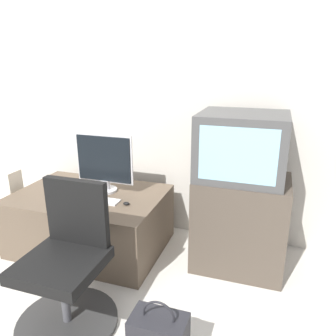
{
  "coord_description": "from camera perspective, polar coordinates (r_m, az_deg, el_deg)",
  "views": [
    {
      "loc": [
        1.15,
        -1.36,
        1.51
      ],
      "look_at": [
        0.41,
        0.89,
        0.73
      ],
      "focal_mm": 35.0,
      "sensor_mm": 36.0,
      "label": 1
    }
  ],
  "objects": [
    {
      "name": "ground_plane",
      "position": [
        2.34,
        -18.16,
        -23.19
      ],
      "size": [
        12.0,
        12.0,
        0.0
      ],
      "primitive_type": "plane",
      "color": "beige"
    },
    {
      "name": "wall_back",
      "position": [
        2.93,
        -5.11,
        13.99
      ],
      "size": [
        4.4,
        0.05,
        2.6
      ],
      "color": "beige",
      "rests_on": "ground_plane"
    },
    {
      "name": "desk",
      "position": [
        2.84,
        -13.27,
        -8.86
      ],
      "size": [
        1.2,
        0.82,
        0.48
      ],
      "color": "brown",
      "rests_on": "ground_plane"
    },
    {
      "name": "side_stand",
      "position": [
        2.55,
        12.4,
        -9.21
      ],
      "size": [
        0.66,
        0.51,
        0.71
      ],
      "color": "#4C4238",
      "rests_on": "ground_plane"
    },
    {
      "name": "main_monitor",
      "position": [
        2.69,
        -11.03,
        0.91
      ],
      "size": [
        0.49,
        0.18,
        0.48
      ],
      "color": "silver",
      "rests_on": "desk"
    },
    {
      "name": "keyboard",
      "position": [
        2.6,
        -12.31,
        -5.42
      ],
      "size": [
        0.37,
        0.11,
        0.01
      ],
      "color": "white",
      "rests_on": "desk"
    },
    {
      "name": "mouse",
      "position": [
        2.48,
        -7.27,
        -6.16
      ],
      "size": [
        0.05,
        0.04,
        0.02
      ],
      "color": "black",
      "rests_on": "desk"
    },
    {
      "name": "crt_tv",
      "position": [
        2.37,
        12.74,
        3.79
      ],
      "size": [
        0.61,
        0.53,
        0.46
      ],
      "color": "#474747",
      "rests_on": "side_stand"
    },
    {
      "name": "office_chair",
      "position": [
        2.09,
        -17.13,
        -16.8
      ],
      "size": [
        0.6,
        0.6,
        0.86
      ],
      "color": "#333333",
      "rests_on": "ground_plane"
    },
    {
      "name": "cardboard_box_lower",
      "position": [
        3.31,
        -25.32,
        -8.35
      ],
      "size": [
        0.22,
        0.17,
        0.26
      ],
      "color": "beige",
      "rests_on": "ground_plane"
    },
    {
      "name": "cardboard_box_upper",
      "position": [
        3.19,
        -26.05,
        -3.39
      ],
      "size": [
        0.2,
        0.16,
        0.35
      ],
      "color": "beige",
      "rests_on": "cardboard_box_lower"
    }
  ]
}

